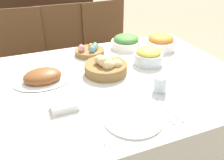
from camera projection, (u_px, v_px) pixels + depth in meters
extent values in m
cube|color=silver|center=(105.00, 131.00, 1.47)|extent=(1.56, 1.06, 0.73)
cylinder|color=brown|center=(2.00, 114.00, 1.85)|extent=(0.03, 0.03, 0.44)
cylinder|color=brown|center=(53.00, 106.00, 1.95)|extent=(0.03, 0.03, 0.44)
cylinder|color=brown|center=(6.00, 89.00, 2.17)|extent=(0.03, 0.03, 0.44)
cylinder|color=brown|center=(49.00, 83.00, 2.27)|extent=(0.03, 0.03, 0.44)
cube|color=brown|center=(23.00, 74.00, 1.95)|extent=(0.45, 0.45, 0.02)
cube|color=brown|center=(18.00, 37.00, 1.99)|extent=(0.42, 0.05, 0.48)
cylinder|color=brown|center=(104.00, 95.00, 2.09)|extent=(0.03, 0.03, 0.44)
cylinder|color=brown|center=(141.00, 84.00, 2.25)|extent=(0.03, 0.03, 0.44)
cylinder|color=brown|center=(88.00, 76.00, 2.39)|extent=(0.03, 0.03, 0.44)
cylinder|color=brown|center=(121.00, 68.00, 2.55)|extent=(0.03, 0.03, 0.44)
cube|color=brown|center=(113.00, 59.00, 2.21)|extent=(0.46, 0.46, 0.02)
cube|color=brown|center=(104.00, 27.00, 2.24)|extent=(0.42, 0.06, 0.48)
cylinder|color=brown|center=(53.00, 105.00, 1.96)|extent=(0.03, 0.03, 0.44)
cylinder|color=brown|center=(97.00, 95.00, 2.09)|extent=(0.03, 0.03, 0.44)
cylinder|color=brown|center=(46.00, 83.00, 2.28)|extent=(0.03, 0.03, 0.44)
cylinder|color=brown|center=(85.00, 76.00, 2.40)|extent=(0.03, 0.03, 0.44)
cube|color=brown|center=(68.00, 66.00, 2.07)|extent=(0.42, 0.42, 0.02)
cube|color=brown|center=(61.00, 32.00, 2.11)|extent=(0.42, 0.02, 0.48)
cube|color=#3D2616|center=(39.00, 35.00, 2.65)|extent=(1.16, 0.44, 1.00)
cylinder|color=olive|center=(106.00, 68.00, 1.35)|extent=(0.24, 0.24, 0.06)
ellipsoid|color=#E0C184|center=(111.00, 60.00, 1.35)|extent=(0.08, 0.08, 0.06)
ellipsoid|color=#E0C184|center=(103.00, 61.00, 1.31)|extent=(0.08, 0.09, 0.06)
ellipsoid|color=#E0C184|center=(109.00, 65.00, 1.29)|extent=(0.08, 0.07, 0.05)
ellipsoid|color=#E0C184|center=(100.00, 60.00, 1.32)|extent=(0.08, 0.07, 0.06)
ellipsoid|color=#E0C184|center=(105.00, 62.00, 1.30)|extent=(0.09, 0.08, 0.06)
ellipsoid|color=#E0C184|center=(108.00, 65.00, 1.28)|extent=(0.09, 0.09, 0.06)
ellipsoid|color=#E0C184|center=(117.00, 64.00, 1.31)|extent=(0.07, 0.07, 0.05)
cylinder|color=olive|center=(90.00, 52.00, 1.59)|extent=(0.19, 0.19, 0.03)
ellipsoid|color=pink|center=(82.00, 49.00, 1.54)|extent=(0.04, 0.04, 0.05)
ellipsoid|color=#7FCC7A|center=(95.00, 48.00, 1.56)|extent=(0.04, 0.04, 0.05)
ellipsoid|color=#60B2E0|center=(95.00, 46.00, 1.58)|extent=(0.04, 0.04, 0.05)
ellipsoid|color=pink|center=(81.00, 48.00, 1.57)|extent=(0.03, 0.03, 0.04)
ellipsoid|color=#60B2E0|center=(92.00, 50.00, 1.53)|extent=(0.04, 0.04, 0.05)
ellipsoid|color=#F29E4C|center=(91.00, 46.00, 1.58)|extent=(0.04, 0.04, 0.05)
ellipsoid|color=white|center=(43.00, 81.00, 1.27)|extent=(0.31, 0.22, 0.01)
ellipsoid|color=brown|center=(43.00, 76.00, 1.26)|extent=(0.20, 0.15, 0.08)
cylinder|color=silver|center=(148.00, 58.00, 1.46)|extent=(0.18, 0.18, 0.07)
ellipsoid|color=#F4DB4C|center=(149.00, 52.00, 1.43)|extent=(0.15, 0.15, 0.05)
cylinder|color=white|center=(126.00, 44.00, 1.69)|extent=(0.21, 0.21, 0.05)
ellipsoid|color=#478438|center=(126.00, 39.00, 1.67)|extent=(0.18, 0.18, 0.06)
cylinder|color=white|center=(160.00, 44.00, 1.66)|extent=(0.21, 0.21, 0.07)
ellipsoid|color=orange|center=(161.00, 39.00, 1.64)|extent=(0.17, 0.17, 0.06)
cylinder|color=white|center=(132.00, 118.00, 1.00)|extent=(0.25, 0.25, 0.01)
cube|color=silver|center=(98.00, 128.00, 0.95)|extent=(0.02, 0.19, 0.00)
cube|color=silver|center=(163.00, 111.00, 1.05)|extent=(0.02, 0.19, 0.00)
cube|color=silver|center=(169.00, 109.00, 1.06)|extent=(0.02, 0.19, 0.00)
cylinder|color=silver|center=(160.00, 84.00, 1.17)|extent=(0.07, 0.07, 0.08)
cube|color=white|center=(65.00, 106.00, 1.05)|extent=(0.12, 0.07, 0.03)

